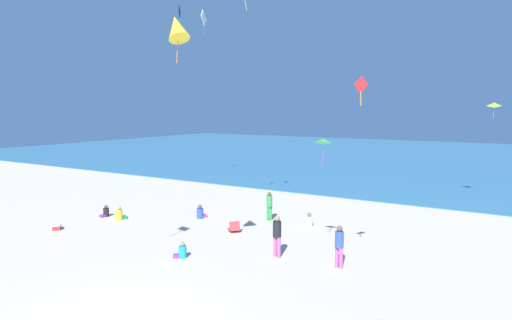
% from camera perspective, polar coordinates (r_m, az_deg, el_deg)
% --- Properties ---
extents(ground_plane, '(120.00, 120.00, 0.00)m').
position_cam_1_polar(ground_plane, '(20.92, 2.97, -10.53)').
color(ground_plane, beige).
extents(ocean_water, '(120.00, 60.00, 0.05)m').
position_cam_1_polar(ocean_water, '(59.73, 21.95, 0.26)').
color(ocean_water, teal).
rests_on(ocean_water, ground_plane).
extents(beach_chair_near_camera, '(0.83, 0.82, 0.58)m').
position_cam_1_polar(beach_chair_near_camera, '(22.31, -2.88, -8.78)').
color(beach_chair_near_camera, '#D13D3D').
rests_on(beach_chair_near_camera, ground_plane).
extents(cooler_box, '(0.63, 0.62, 0.25)m').
position_cam_1_polar(cooler_box, '(25.02, -24.51, -7.95)').
color(cooler_box, red).
rests_on(cooler_box, ground_plane).
extents(person_0, '(0.64, 0.64, 0.75)m').
position_cam_1_polar(person_0, '(23.48, 6.84, -7.95)').
color(person_0, white).
rests_on(person_0, ground_plane).
extents(person_1, '(0.37, 0.58, 0.69)m').
position_cam_1_polar(person_1, '(26.85, -18.99, -6.46)').
color(person_1, black).
rests_on(person_1, ground_plane).
extents(person_2, '(0.44, 0.44, 1.61)m').
position_cam_1_polar(person_2, '(24.44, 1.75, -5.74)').
color(person_2, green).
rests_on(person_2, ground_plane).
extents(person_3, '(0.42, 0.67, 0.79)m').
position_cam_1_polar(person_3, '(25.24, -7.23, -6.88)').
color(person_3, blue).
rests_on(person_3, ground_plane).
extents(person_4, '(0.46, 0.69, 0.80)m').
position_cam_1_polar(person_4, '(25.85, -17.32, -6.81)').
color(person_4, yellow).
rests_on(person_4, ground_plane).
extents(person_5, '(0.40, 0.40, 1.77)m').
position_cam_1_polar(person_5, '(18.54, 2.76, -9.51)').
color(person_5, '#D8599E').
rests_on(person_5, ground_plane).
extents(person_6, '(0.62, 0.51, 0.69)m').
position_cam_1_polar(person_6, '(18.90, -9.65, -11.70)').
color(person_6, '#19ADB2').
rests_on(person_6, ground_plane).
extents(person_7, '(0.39, 0.39, 1.69)m').
position_cam_1_polar(person_7, '(17.61, 10.79, -10.66)').
color(person_7, '#D8599E').
rests_on(person_7, ground_plane).
extents(kite_white, '(0.34, 0.93, 1.51)m').
position_cam_1_polar(kite_white, '(28.36, -6.83, 17.89)').
color(kite_white, white).
extents(kite_black, '(0.60, 0.86, 1.80)m').
position_cam_1_polar(kite_black, '(35.41, -9.93, 18.45)').
color(kite_black, black).
extents(kite_red, '(0.36, 0.49, 0.97)m').
position_cam_1_polar(kite_red, '(15.03, 13.52, 9.39)').
color(kite_red, red).
extents(kite_lime, '(0.69, 0.57, 1.05)m').
position_cam_1_polar(kite_lime, '(31.75, 28.59, 6.37)').
color(kite_lime, '#99DB33').
extents(kite_green, '(0.59, 0.49, 1.16)m').
position_cam_1_polar(kite_green, '(18.13, 8.73, 2.46)').
color(kite_green, green).
extents(kite_yellow, '(1.21, 1.06, 1.68)m').
position_cam_1_polar(kite_yellow, '(15.26, -10.26, 16.61)').
color(kite_yellow, yellow).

